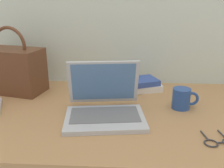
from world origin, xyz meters
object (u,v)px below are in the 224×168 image
at_px(laptop, 104,105).
at_px(handbag, 13,69).
at_px(coffee_mug, 182,98).
at_px(eyeglasses, 220,142).
at_px(book_stack, 140,85).

distance_m(laptop, handbag, 0.55).
relative_size(coffee_mug, handbag, 0.35).
xyz_separation_m(eyeglasses, handbag, (-0.88, 0.44, 0.11)).
bearing_deg(laptop, handbag, 152.00).
bearing_deg(coffee_mug, handbag, 168.59).
bearing_deg(laptop, book_stack, 62.51).
distance_m(coffee_mug, eyeglasses, 0.29).
relative_size(laptop, eyeglasses, 2.89).
bearing_deg(book_stack, eyeglasses, -63.79).
bearing_deg(eyeglasses, laptop, 155.55).
distance_m(laptop, book_stack, 0.35).
bearing_deg(handbag, eyeglasses, -26.42).
relative_size(eyeglasses, book_stack, 0.50).
bearing_deg(handbag, coffee_mug, -11.41).
height_order(laptop, book_stack, laptop).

